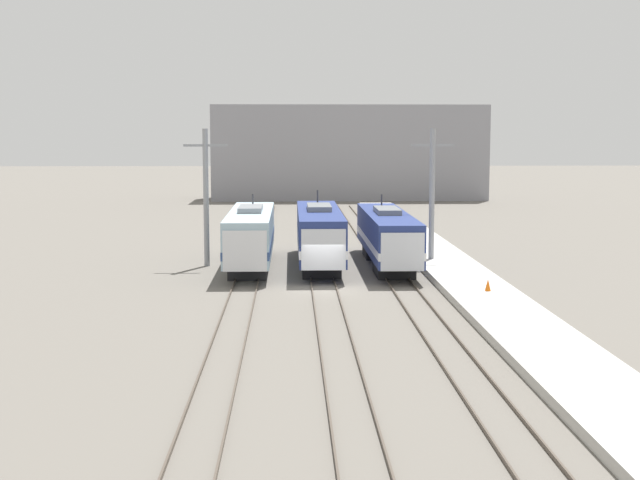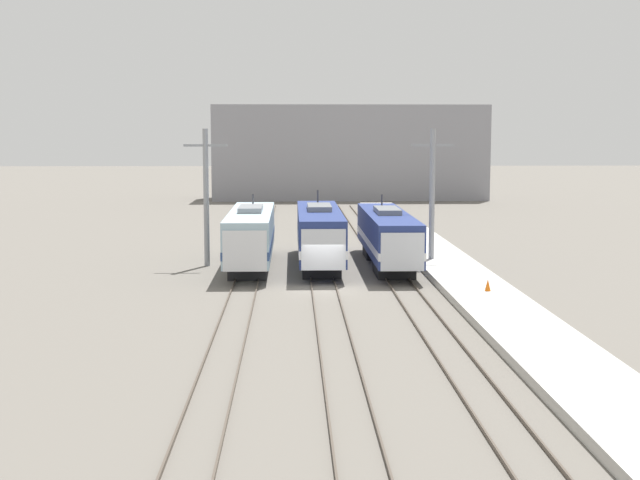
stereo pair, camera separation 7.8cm
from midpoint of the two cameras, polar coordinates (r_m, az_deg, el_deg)
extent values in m
plane|color=#666059|center=(51.88, 0.24, -3.20)|extent=(400.00, 400.00, 0.00)
cube|color=#4C4238|center=(51.95, -5.70, -3.14)|extent=(0.07, 120.00, 0.15)
cube|color=#4C4238|center=(51.87, -4.12, -3.14)|extent=(0.07, 120.00, 0.15)
cube|color=#4C4238|center=(51.84, -0.56, -3.12)|extent=(0.07, 120.00, 0.15)
cube|color=#4C4238|center=(51.90, 1.03, -3.11)|extent=(0.07, 120.00, 0.15)
cube|color=#4C4238|center=(52.16, 4.57, -3.08)|extent=(0.07, 120.00, 0.15)
cube|color=#4C4238|center=(52.34, 6.13, -3.07)|extent=(0.07, 120.00, 0.15)
cube|color=#232326|center=(56.77, -4.65, -1.87)|extent=(2.42, 3.54, 0.95)
cube|color=#232326|center=(64.72, -4.31, -0.79)|extent=(2.42, 3.54, 0.95)
cube|color=#9EBCCC|center=(60.50, -4.49, 0.49)|extent=(2.84, 16.08, 2.86)
cube|color=navy|center=(60.57, -4.48, -0.04)|extent=(2.88, 16.12, 0.52)
cube|color=silver|center=(53.55, -4.82, -0.56)|extent=(2.62, 2.21, 2.43)
cube|color=black|center=(52.47, -4.89, -0.13)|extent=(2.22, 0.08, 0.68)
cube|color=gray|center=(60.34, -4.50, 2.01)|extent=(1.56, 4.02, 0.35)
cylinder|color=#38383D|center=(63.84, -4.36, 2.54)|extent=(0.12, 0.12, 0.94)
cube|color=black|center=(57.17, 0.03, -1.78)|extent=(2.45, 3.62, 0.95)
cube|color=black|center=(65.32, -0.21, -0.70)|extent=(2.45, 3.62, 0.95)
cube|color=navy|center=(61.00, -0.09, 0.59)|extent=(2.88, 16.47, 2.90)
cube|color=silver|center=(61.07, -0.09, 0.04)|extent=(2.92, 16.51, 0.52)
cube|color=silver|center=(53.63, 0.15, -0.51)|extent=(2.65, 1.77, 2.47)
cube|color=black|center=(52.77, 0.18, -0.04)|extent=(2.26, 0.08, 0.69)
cube|color=slate|center=(60.84, -0.10, 2.11)|extent=(1.59, 4.12, 0.35)
cylinder|color=#38383D|center=(64.43, -0.20, 2.72)|extent=(0.12, 0.12, 1.13)
cube|color=black|center=(57.20, 4.71, -1.80)|extent=(2.39, 3.77, 0.95)
cube|color=black|center=(65.62, 3.86, -0.68)|extent=(2.39, 3.77, 0.95)
cube|color=navy|center=(61.18, 4.27, 0.48)|extent=(2.81, 17.12, 2.69)
cube|color=silver|center=(61.24, 4.27, -0.02)|extent=(2.85, 17.16, 0.48)
cube|color=silver|center=(53.82, 5.12, -0.61)|extent=(2.59, 2.34, 2.28)
cube|color=black|center=(52.68, 5.27, -0.22)|extent=(2.20, 0.08, 0.64)
cube|color=slate|center=(61.03, 4.28, 1.90)|extent=(1.55, 4.28, 0.35)
cylinder|color=#38383D|center=(64.74, 3.93, 2.48)|extent=(0.12, 0.12, 1.03)
cylinder|color=gray|center=(61.12, -7.34, 2.69)|extent=(0.37, 0.37, 9.37)
cube|color=gray|center=(60.97, -7.39, 6.03)|extent=(2.95, 0.16, 0.16)
cylinder|color=gray|center=(61.60, 7.14, 2.73)|extent=(0.37, 0.37, 9.37)
cube|color=gray|center=(61.46, 7.19, 6.04)|extent=(2.95, 0.16, 0.16)
cube|color=#B7B5AD|center=(52.87, 9.66, -2.87)|extent=(4.00, 120.00, 0.44)
cone|color=orange|center=(49.79, 10.65, -2.85)|extent=(0.33, 0.33, 0.66)
cube|color=gray|center=(123.75, 1.83, 5.62)|extent=(37.33, 9.27, 12.87)
camera|label=1|loc=(0.04, -90.04, 0.00)|focal=50.00mm
camera|label=2|loc=(0.04, 89.96, 0.00)|focal=50.00mm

